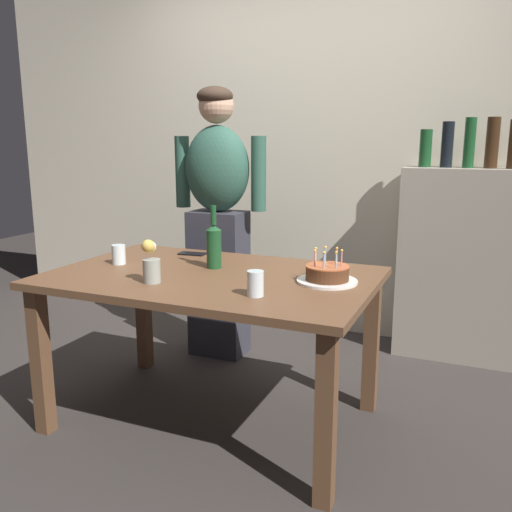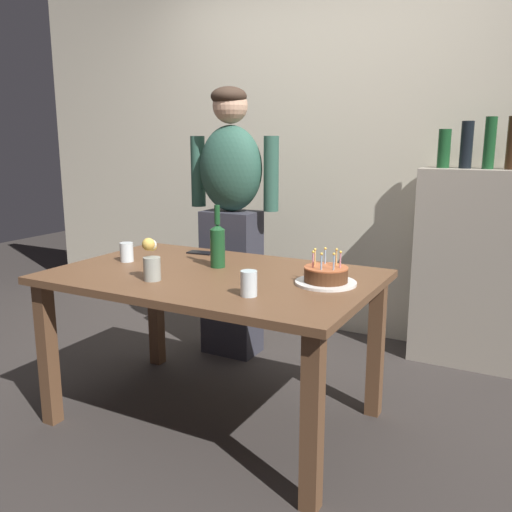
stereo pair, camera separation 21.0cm
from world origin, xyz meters
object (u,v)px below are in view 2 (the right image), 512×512
Objects in this scene: water_glass_far at (249,283)px; flower_vase at (151,260)px; birthday_cake at (326,276)px; person_man_bearded at (231,219)px; wine_bottle at (218,244)px; cell_phone at (201,253)px; water_glass_near at (127,252)px.

flower_vase reaches higher than water_glass_far.
birthday_cake is 0.16× the size of person_man_bearded.
flower_vase is 1.04m from person_man_bearded.
water_glass_far is 0.54× the size of flower_vase.
water_glass_far is at bearing -44.30° from wine_bottle.
person_man_bearded is (-0.90, 0.72, 0.10)m from birthday_cake.
cell_phone is 0.75× the size of flower_vase.
flower_vase is at bearing -82.77° from cell_phone.
person_man_bearded reaches higher than wine_bottle.
water_glass_far is 0.87m from cell_phone.
birthday_cake is 0.87× the size of wine_bottle.
cell_phone is 0.61m from flower_vase.
water_glass_far is at bearing -48.83° from cell_phone.
person_man_bearded is at bearing 92.81° from cell_phone.
wine_bottle is 2.13× the size of cell_phone.
flower_vase is (0.35, -0.24, 0.04)m from water_glass_near.
water_glass_near is 0.06× the size of person_man_bearded.
water_glass_far is 0.50m from flower_vase.
cell_phone is (-0.63, 0.60, -0.05)m from water_glass_far.
flower_vase reaches higher than water_glass_near.
wine_bottle is at bearing 13.41° from water_glass_near.
person_man_bearded is at bearing 100.71° from flower_vase.
person_man_bearded is at bearing 123.87° from water_glass_far.
water_glass_far is at bearing -123.19° from birthday_cake.
birthday_cake is at bearing 3.38° from water_glass_near.
water_glass_near is at bearing 78.38° from person_man_bearded.
person_man_bearded is at bearing 115.47° from wine_bottle.
water_glass_near is 0.42m from cell_phone.
water_glass_near is (-1.06, -0.06, 0.01)m from birthday_cake.
wine_bottle is at bearing 135.70° from water_glass_far.
water_glass_far is at bearing -1.66° from flower_vase.
wine_bottle is 0.38m from flower_vase.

